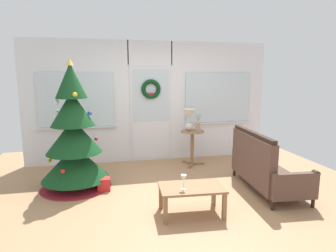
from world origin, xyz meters
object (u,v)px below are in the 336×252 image
at_px(side_table, 192,141).
at_px(christmas_tree, 74,142).
at_px(gift_box, 104,184).
at_px(flower_vase, 198,125).
at_px(wine_glass, 184,179).
at_px(settee_sofa, 263,167).
at_px(coffee_table, 191,190).
at_px(table_lamp, 189,117).

bearing_deg(side_table, christmas_tree, -160.95).
distance_m(christmas_tree, gift_box, 0.84).
distance_m(flower_vase, wine_glass, 2.31).
xyz_separation_m(christmas_tree, settee_sofa, (2.95, -0.75, -0.40)).
bearing_deg(side_table, coffee_table, -107.21).
relative_size(christmas_tree, wine_glass, 10.76).
relative_size(coffee_table, gift_box, 4.33).
bearing_deg(gift_box, christmas_tree, 153.13).
bearing_deg(flower_vase, christmas_tree, -163.05).
bearing_deg(settee_sofa, table_lamp, 116.51).
distance_m(table_lamp, gift_box, 2.21).
height_order(christmas_tree, flower_vase, christmas_tree).
relative_size(flower_vase, gift_box, 1.74).
bearing_deg(christmas_tree, wine_glass, -43.85).
height_order(flower_vase, wine_glass, flower_vase).
bearing_deg(gift_box, flower_vase, 26.48).
distance_m(wine_glass, gift_box, 1.60).
bearing_deg(wine_glass, flower_vase, 67.41).
height_order(side_table, flower_vase, flower_vase).
distance_m(christmas_tree, coffee_table, 2.11).
height_order(wine_glass, gift_box, wine_glass).
bearing_deg(gift_box, settee_sofa, -11.78).
height_order(christmas_tree, side_table, christmas_tree).
distance_m(settee_sofa, side_table, 1.69).
relative_size(side_table, wine_glass, 3.70).
xyz_separation_m(christmas_tree, table_lamp, (2.17, 0.81, 0.23)).
xyz_separation_m(settee_sofa, side_table, (-0.72, 1.52, 0.13)).
bearing_deg(table_lamp, settee_sofa, -63.49).
bearing_deg(settee_sofa, gift_box, 168.22).
bearing_deg(settee_sofa, side_table, 115.29).
relative_size(christmas_tree, table_lamp, 4.77).
bearing_deg(flower_vase, gift_box, -153.52).
height_order(settee_sofa, side_table, settee_sofa).
xyz_separation_m(settee_sofa, gift_box, (-2.50, 0.52, -0.28)).
bearing_deg(wine_glass, gift_box, 130.69).
height_order(settee_sofa, table_lamp, table_lamp).
bearing_deg(gift_box, coffee_table, -43.88).
distance_m(settee_sofa, wine_glass, 1.64).
height_order(settee_sofa, flower_vase, flower_vase).
height_order(table_lamp, gift_box, table_lamp).
distance_m(side_table, table_lamp, 0.50).
bearing_deg(gift_box, side_table, 29.23).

